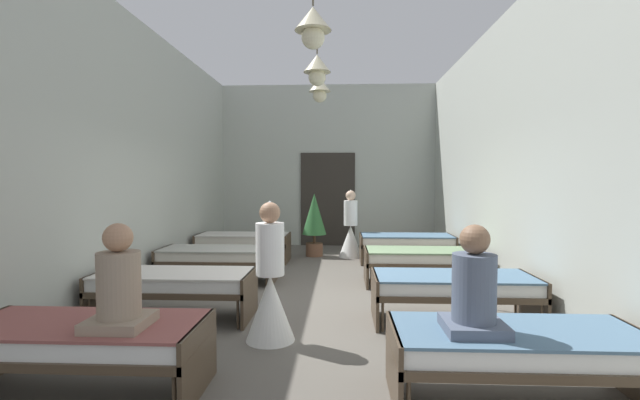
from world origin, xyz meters
name	(u,v)px	position (x,y,z in m)	size (l,w,h in m)	color
ground_plane	(316,302)	(0.00, 0.00, -0.05)	(6.08, 10.94, 0.10)	#59544C
room_shell	(320,157)	(0.00, 1.19, 2.09)	(5.88, 10.54, 4.15)	#B2B7AD
bed_left_row_0	(84,339)	(-1.69, -2.85, 0.44)	(1.90, 0.84, 0.57)	#473828
bed_right_row_0	(517,347)	(1.69, -2.85, 0.44)	(1.90, 0.84, 0.57)	#473828
bed_left_row_1	(175,283)	(-1.69, -0.95, 0.44)	(1.90, 0.84, 0.57)	#473828
bed_right_row_1	(453,286)	(1.69, -0.95, 0.44)	(1.90, 0.84, 0.57)	#473828
bed_left_row_2	(218,256)	(-1.69, 0.95, 0.44)	(1.90, 0.84, 0.57)	#473828
bed_right_row_2	(424,258)	(1.69, 0.95, 0.44)	(1.90, 0.84, 0.57)	#473828
bed_left_row_3	(244,240)	(-1.69, 2.85, 0.44)	(1.90, 0.84, 0.57)	#473828
bed_right_row_3	(406,241)	(1.69, 2.85, 0.44)	(1.90, 0.84, 0.57)	#473828
nurse_near_aisle	(270,291)	(-0.39, -1.63, 0.53)	(0.52, 0.52, 1.49)	white
nurse_mid_aisle	(351,233)	(0.56, 3.44, 0.53)	(0.52, 0.52, 1.49)	white
patient_seated_primary	(119,289)	(-1.34, -2.95, 0.87)	(0.44, 0.44, 0.80)	gray
patient_seated_secondary	(474,292)	(1.34, -2.91, 0.87)	(0.44, 0.44, 0.80)	#515B70
potted_plant	(314,219)	(-0.25, 3.53, 0.84)	(0.54, 0.54, 1.40)	brown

